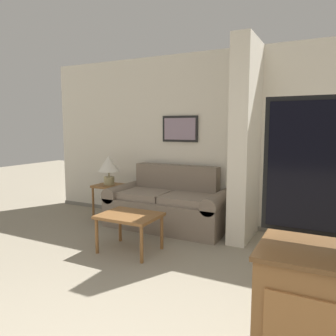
{
  "coord_description": "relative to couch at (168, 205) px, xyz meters",
  "views": [
    {
      "loc": [
        0.98,
        -0.75,
        1.49
      ],
      "look_at": [
        -0.61,
        2.36,
        1.05
      ],
      "focal_mm": 35.0,
      "sensor_mm": 36.0,
      "label": 1
    }
  ],
  "objects": [
    {
      "name": "table_lamp",
      "position": [
        -1.05,
        -0.05,
        0.55
      ],
      "size": [
        0.34,
        0.34,
        0.47
      ],
      "color": "tan",
      "rests_on": "side_table"
    },
    {
      "name": "wall_partition_pillar",
      "position": [
        1.13,
        0.02,
        0.98
      ],
      "size": [
        0.24,
        0.81,
        2.6
      ],
      "color": "silver",
      "rests_on": "ground_plane"
    },
    {
      "name": "wall_back",
      "position": [
        1.19,
        0.48,
        0.97
      ],
      "size": [
        7.32,
        0.16,
        2.6
      ],
      "color": "silver",
      "rests_on": "ground_plane"
    },
    {
      "name": "couch",
      "position": [
        0.0,
        0.0,
        0.0
      ],
      "size": [
        1.79,
        0.84,
        0.9
      ],
      "color": "gray",
      "rests_on": "ground_plane"
    },
    {
      "name": "side_table",
      "position": [
        -1.05,
        -0.05,
        0.14
      ],
      "size": [
        0.43,
        0.43,
        0.56
      ],
      "color": "brown",
      "rests_on": "ground_plane"
    },
    {
      "name": "coffee_table",
      "position": [
        0.04,
        -1.09,
        0.08
      ],
      "size": [
        0.7,
        0.55,
        0.46
      ],
      "color": "brown",
      "rests_on": "ground_plane"
    }
  ]
}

